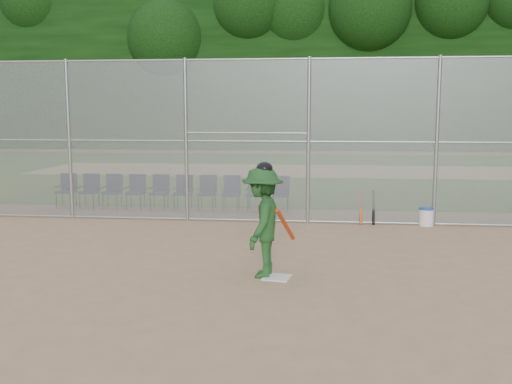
# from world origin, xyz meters

# --- Properties ---
(ground) EXTENTS (100.00, 100.00, 0.00)m
(ground) POSITION_xyz_m (0.00, 0.00, 0.00)
(ground) COLOR tan
(ground) RESTS_ON ground
(grass_strip) EXTENTS (100.00, 100.00, 0.00)m
(grass_strip) POSITION_xyz_m (0.00, 18.00, 0.01)
(grass_strip) COLOR #32601C
(grass_strip) RESTS_ON ground
(dirt_patch_far) EXTENTS (24.00, 24.00, 0.00)m
(dirt_patch_far) POSITION_xyz_m (0.00, 18.00, 0.01)
(dirt_patch_far) COLOR tan
(dirt_patch_far) RESTS_ON ground
(backstop_fence) EXTENTS (16.09, 0.09, 4.00)m
(backstop_fence) POSITION_xyz_m (0.00, 5.00, 2.07)
(backstop_fence) COLOR gray
(backstop_fence) RESTS_ON ground
(treeline) EXTENTS (81.00, 60.00, 11.00)m
(treeline) POSITION_xyz_m (0.00, 20.00, 5.50)
(treeline) COLOR black
(treeline) RESTS_ON ground
(home_plate) EXTENTS (0.49, 0.49, 0.02)m
(home_plate) POSITION_xyz_m (0.59, 0.23, 0.01)
(home_plate) COLOR white
(home_plate) RESTS_ON ground
(batter_at_plate) EXTENTS (0.95, 1.36, 1.90)m
(batter_at_plate) POSITION_xyz_m (0.34, 0.33, 0.92)
(batter_at_plate) COLOR #1F4E20
(batter_at_plate) RESTS_ON ground
(water_cooler) EXTENTS (0.35, 0.35, 0.44)m
(water_cooler) POSITION_xyz_m (3.83, 5.01, 0.22)
(water_cooler) COLOR white
(water_cooler) RESTS_ON ground
(spare_bats) EXTENTS (0.36, 0.33, 0.83)m
(spare_bats) POSITION_xyz_m (2.44, 5.04, 0.41)
(spare_bats) COLOR #D84C14
(spare_bats) RESTS_ON ground
(chair_0) EXTENTS (0.54, 0.52, 0.96)m
(chair_0) POSITION_xyz_m (-5.90, 6.62, 0.48)
(chair_0) COLOR #10163B
(chair_0) RESTS_ON ground
(chair_1) EXTENTS (0.54, 0.52, 0.96)m
(chair_1) POSITION_xyz_m (-5.22, 6.62, 0.48)
(chair_1) COLOR #10163B
(chair_1) RESTS_ON ground
(chair_2) EXTENTS (0.54, 0.52, 0.96)m
(chair_2) POSITION_xyz_m (-4.54, 6.62, 0.48)
(chair_2) COLOR #10163B
(chair_2) RESTS_ON ground
(chair_3) EXTENTS (0.54, 0.52, 0.96)m
(chair_3) POSITION_xyz_m (-3.86, 6.62, 0.48)
(chair_3) COLOR #10163B
(chair_3) RESTS_ON ground
(chair_4) EXTENTS (0.54, 0.52, 0.96)m
(chair_4) POSITION_xyz_m (-3.18, 6.62, 0.48)
(chair_4) COLOR #10163B
(chair_4) RESTS_ON ground
(chair_5) EXTENTS (0.54, 0.52, 0.96)m
(chair_5) POSITION_xyz_m (-2.50, 6.62, 0.48)
(chair_5) COLOR #10163B
(chair_5) RESTS_ON ground
(chair_6) EXTENTS (0.54, 0.52, 0.96)m
(chair_6) POSITION_xyz_m (-1.82, 6.62, 0.48)
(chair_6) COLOR #10163B
(chair_6) RESTS_ON ground
(chair_7) EXTENTS (0.54, 0.52, 0.96)m
(chair_7) POSITION_xyz_m (-1.14, 6.62, 0.48)
(chair_7) COLOR #10163B
(chair_7) RESTS_ON ground
(chair_8) EXTENTS (0.54, 0.52, 0.96)m
(chair_8) POSITION_xyz_m (-0.46, 6.62, 0.48)
(chair_8) COLOR #10163B
(chair_8) RESTS_ON ground
(chair_9) EXTENTS (0.54, 0.52, 0.96)m
(chair_9) POSITION_xyz_m (0.22, 6.62, 0.48)
(chair_9) COLOR #10163B
(chair_9) RESTS_ON ground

